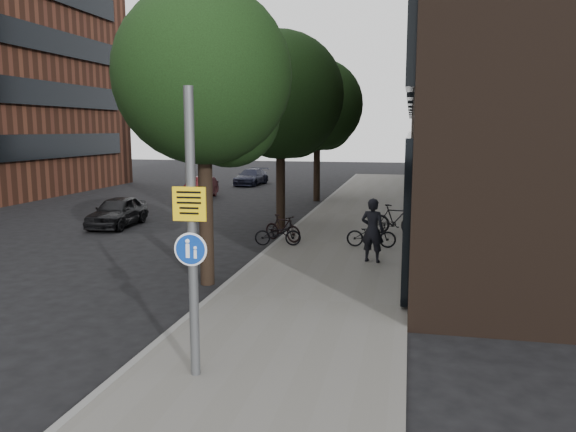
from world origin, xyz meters
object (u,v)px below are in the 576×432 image
(parked_bike_facade_near, at_px, (371,234))
(parked_car_near, at_px, (118,212))
(signpost, at_px, (192,234))
(pedestrian, at_px, (372,230))

(parked_bike_facade_near, distance_m, parked_car_near, 10.85)
(signpost, height_order, parked_car_near, signpost)
(pedestrian, xyz_separation_m, parked_bike_facade_near, (-0.16, 2.07, -0.52))
(pedestrian, bearing_deg, signpost, 87.86)
(signpost, distance_m, parked_bike_facade_near, 10.77)
(signpost, distance_m, pedestrian, 8.73)
(pedestrian, bearing_deg, parked_bike_facade_near, -72.60)
(parked_bike_facade_near, bearing_deg, signpost, 168.25)
(pedestrian, xyz_separation_m, parked_car_near, (-10.72, 4.58, -0.44))
(parked_bike_facade_near, bearing_deg, pedestrian, -175.95)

